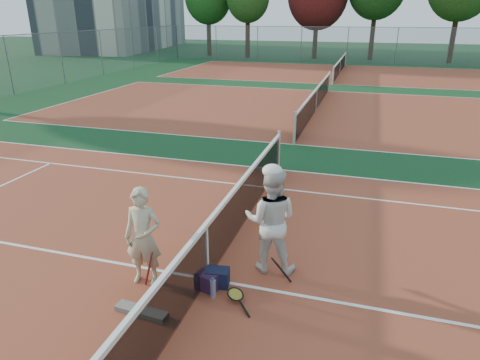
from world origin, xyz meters
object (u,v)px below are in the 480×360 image
at_px(sports_bag_navy, 217,277).
at_px(racket_red, 152,269).
at_px(racket_black_held, 277,272).
at_px(player_b, 271,220).
at_px(sports_bag_purple, 207,282).
at_px(water_bottle, 213,289).
at_px(net_main, 207,252).
at_px(player_a, 143,237).
at_px(racket_spare, 236,296).

bearing_deg(sports_bag_navy, racket_red, -164.41).
xyz_separation_m(racket_red, racket_black_held, (1.89, 0.53, -0.04)).
bearing_deg(racket_red, player_b, 14.30).
relative_size(player_b, racket_red, 3.06).
distance_m(racket_red, sports_bag_navy, 1.04).
relative_size(sports_bag_purple, water_bottle, 1.14).
xyz_separation_m(net_main, player_a, (-0.92, -0.33, 0.30)).
distance_m(player_b, water_bottle, 1.43).
xyz_separation_m(racket_red, racket_spare, (1.37, 0.01, -0.23)).
bearing_deg(racket_red, racket_black_held, -0.96).
height_order(racket_red, sports_bag_purple, racket_red).
height_order(player_a, racket_spare, player_a).
height_order(player_b, racket_spare, player_b).
distance_m(player_b, racket_spare, 1.33).
relative_size(net_main, player_b, 6.11).
bearing_deg(racket_spare, water_bottle, 54.57).
height_order(player_b, sports_bag_purple, player_b).
relative_size(player_b, sports_bag_purple, 5.27).
height_order(net_main, sports_bag_purple, net_main).
height_order(player_a, water_bottle, player_a).
bearing_deg(racket_red, net_main, 9.57).
bearing_deg(water_bottle, racket_spare, 7.04).
distance_m(sports_bag_navy, water_bottle, 0.31).
relative_size(net_main, sports_bag_purple, 32.19).
bearing_deg(racket_spare, sports_bag_navy, 12.84).
relative_size(player_b, sports_bag_navy, 4.87).
bearing_deg(racket_black_held, racket_spare, 5.44).
xyz_separation_m(player_b, water_bottle, (-0.64, -1.03, -0.75)).
relative_size(player_a, racket_red, 2.74).
xyz_separation_m(racket_red, sports_bag_purple, (0.87, 0.14, -0.16)).
distance_m(racket_spare, sports_bag_navy, 0.47).
bearing_deg(player_b, sports_bag_navy, 42.17).
relative_size(player_b, water_bottle, 5.99).
relative_size(racket_red, racket_black_held, 1.14).
height_order(player_b, racket_red, player_b).
relative_size(sports_bag_navy, sports_bag_purple, 1.08).
bearing_deg(sports_bag_purple, player_b, 47.14).
height_order(racket_black_held, racket_spare, racket_black_held).
distance_m(player_a, sports_bag_purple, 1.21).
bearing_deg(player_a, racket_red, -29.43).
bearing_deg(player_a, sports_bag_navy, 4.74).
bearing_deg(sports_bag_purple, player_a, -175.58).
xyz_separation_m(net_main, sports_bag_navy, (0.21, -0.11, -0.36)).
height_order(player_a, player_b, player_b).
bearing_deg(water_bottle, sports_bag_navy, 97.46).
relative_size(player_a, racket_spare, 2.70).
height_order(sports_bag_navy, water_bottle, water_bottle).
bearing_deg(water_bottle, player_a, 175.62).
xyz_separation_m(player_a, sports_bag_navy, (1.13, 0.22, -0.66)).
xyz_separation_m(racket_spare, water_bottle, (-0.34, -0.04, 0.08)).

